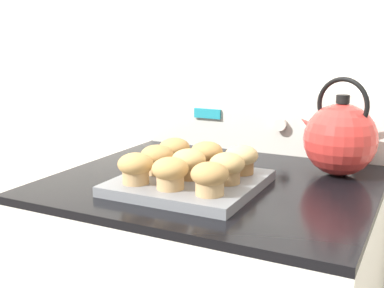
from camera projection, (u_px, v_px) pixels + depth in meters
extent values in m
cube|color=silver|center=(270.00, 42.00, 1.40)|extent=(8.00, 0.05, 2.40)
cube|color=black|center=(218.00, 180.00, 1.15)|extent=(0.73, 0.68, 0.02)
cube|color=silver|center=(262.00, 121.00, 1.40)|extent=(0.71, 0.05, 0.18)
cube|color=teal|center=(207.00, 113.00, 1.44)|extent=(0.09, 0.01, 0.03)
cylinder|color=silver|center=(280.00, 124.00, 1.34)|extent=(0.04, 0.02, 0.04)
cylinder|color=silver|center=(314.00, 127.00, 1.30)|extent=(0.04, 0.02, 0.04)
cylinder|color=silver|center=(351.00, 130.00, 1.26)|extent=(0.04, 0.02, 0.04)
cube|color=slate|center=(190.00, 183.00, 1.06)|extent=(0.30, 0.30, 0.02)
cylinder|color=tan|center=(136.00, 175.00, 1.02)|extent=(0.06, 0.06, 0.03)
ellipsoid|color=tan|center=(135.00, 164.00, 1.01)|extent=(0.08, 0.08, 0.05)
cylinder|color=tan|center=(170.00, 181.00, 0.98)|extent=(0.06, 0.06, 0.03)
ellipsoid|color=tan|center=(170.00, 169.00, 0.97)|extent=(0.08, 0.08, 0.05)
cylinder|color=tan|center=(210.00, 186.00, 0.94)|extent=(0.06, 0.06, 0.03)
ellipsoid|color=#B2844C|center=(210.00, 174.00, 0.94)|extent=(0.08, 0.08, 0.05)
cylinder|color=tan|center=(157.00, 166.00, 1.09)|extent=(0.06, 0.06, 0.03)
ellipsoid|color=#B2844C|center=(157.00, 155.00, 1.09)|extent=(0.08, 0.08, 0.05)
cylinder|color=olive|center=(189.00, 171.00, 1.05)|extent=(0.06, 0.06, 0.03)
ellipsoid|color=tan|center=(189.00, 160.00, 1.05)|extent=(0.08, 0.08, 0.05)
cylinder|color=#A37A4C|center=(227.00, 175.00, 1.02)|extent=(0.06, 0.06, 0.03)
ellipsoid|color=tan|center=(227.00, 164.00, 1.01)|extent=(0.08, 0.08, 0.05)
cylinder|color=#A37A4C|center=(174.00, 158.00, 1.17)|extent=(0.06, 0.06, 0.03)
ellipsoid|color=#B2844C|center=(174.00, 148.00, 1.16)|extent=(0.08, 0.08, 0.05)
cylinder|color=olive|center=(207.00, 162.00, 1.13)|extent=(0.06, 0.06, 0.03)
ellipsoid|color=#B2844C|center=(207.00, 151.00, 1.12)|extent=(0.08, 0.08, 0.05)
cylinder|color=olive|center=(241.00, 166.00, 1.09)|extent=(0.06, 0.06, 0.03)
ellipsoid|color=tan|center=(241.00, 155.00, 1.09)|extent=(0.08, 0.08, 0.05)
sphere|color=red|center=(340.00, 139.00, 1.15)|extent=(0.17, 0.17, 0.17)
cylinder|color=black|center=(343.00, 99.00, 1.13)|extent=(0.03, 0.03, 0.02)
cone|color=red|center=(311.00, 126.00, 1.20)|extent=(0.09, 0.06, 0.07)
torus|color=black|center=(342.00, 105.00, 1.13)|extent=(0.13, 0.05, 0.13)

